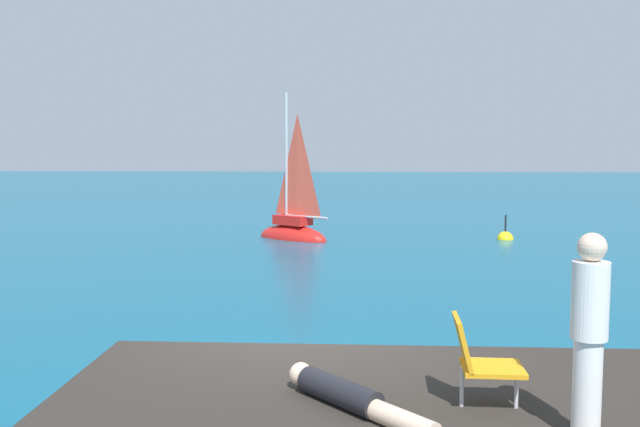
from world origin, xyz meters
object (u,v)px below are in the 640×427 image
object	(u,v)px
sailboat_near	(293,230)
marker_buoy	(505,239)
beach_chair	(479,357)
person_sunbather	(349,396)
person_standing	(589,331)

from	to	relation	value
sailboat_near	marker_buoy	distance (m)	7.37
beach_chair	person_sunbather	bearing A→B (deg)	-171.95
person_standing	sailboat_near	bearing A→B (deg)	24.68
marker_buoy	person_sunbather	bearing A→B (deg)	-105.45
person_standing	marker_buoy	world-z (taller)	person_standing
person_standing	beach_chair	xyz separation A→B (m)	(-0.71, 0.65, -0.42)
person_sunbather	marker_buoy	size ratio (longest dim) A/B	1.22
sailboat_near	beach_chair	distance (m)	18.48
person_standing	marker_buoy	bearing A→B (deg)	2.71
beach_chair	marker_buoy	size ratio (longest dim) A/B	0.71
person_sunbather	beach_chair	size ratio (longest dim) A/B	1.73
sailboat_near	marker_buoy	bearing A→B (deg)	-141.64
person_sunbather	sailboat_near	bearing A→B (deg)	144.12
person_sunbather	person_standing	distance (m)	2.05
person_standing	marker_buoy	size ratio (longest dim) A/B	1.43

